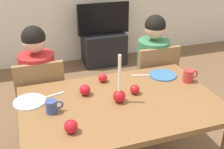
% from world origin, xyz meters
% --- Properties ---
extents(dining_table, '(1.40, 0.90, 0.75)m').
position_xyz_m(dining_table, '(0.00, 0.00, 0.67)').
color(dining_table, brown).
rests_on(dining_table, ground).
extents(chair_left, '(0.40, 0.40, 0.90)m').
position_xyz_m(chair_left, '(-0.52, 0.61, 0.51)').
color(chair_left, olive).
rests_on(chair_left, ground).
extents(chair_right, '(0.40, 0.40, 0.90)m').
position_xyz_m(chair_right, '(0.56, 0.61, 0.51)').
color(chair_right, olive).
rests_on(chair_right, ground).
extents(person_left_child, '(0.30, 0.30, 1.17)m').
position_xyz_m(person_left_child, '(-0.52, 0.64, 0.57)').
color(person_left_child, '#33384C').
rests_on(person_left_child, ground).
extents(person_right_child, '(0.30, 0.30, 1.17)m').
position_xyz_m(person_right_child, '(0.56, 0.64, 0.57)').
color(person_right_child, '#33384C').
rests_on(person_right_child, ground).
extents(tv_stand, '(0.64, 0.40, 0.48)m').
position_xyz_m(tv_stand, '(0.57, 2.30, 0.24)').
color(tv_stand, black).
rests_on(tv_stand, ground).
extents(tv, '(0.79, 0.05, 0.46)m').
position_xyz_m(tv, '(0.57, 2.30, 0.71)').
color(tv, black).
rests_on(tv, tv_stand).
extents(candle_centerpiece, '(0.09, 0.09, 0.36)m').
position_xyz_m(candle_centerpiece, '(-0.01, 0.00, 0.82)').
color(candle_centerpiece, red).
rests_on(candle_centerpiece, dining_table).
extents(plate_left, '(0.22, 0.22, 0.01)m').
position_xyz_m(plate_left, '(-0.62, 0.19, 0.76)').
color(plate_left, silver).
rests_on(plate_left, dining_table).
extents(plate_right, '(0.23, 0.23, 0.01)m').
position_xyz_m(plate_right, '(0.48, 0.27, 0.76)').
color(plate_right, teal).
rests_on(plate_right, dining_table).
extents(mug_left, '(0.12, 0.08, 0.09)m').
position_xyz_m(mug_left, '(-0.48, 0.02, 0.79)').
color(mug_left, '#33477F').
rests_on(mug_left, dining_table).
extents(mug_right, '(0.13, 0.08, 0.10)m').
position_xyz_m(mug_right, '(0.62, 0.12, 0.80)').
color(mug_right, '#B72D2D').
rests_on(mug_right, dining_table).
extents(fork_left, '(0.18, 0.06, 0.01)m').
position_xyz_m(fork_left, '(-0.46, 0.23, 0.75)').
color(fork_left, silver).
rests_on(fork_left, dining_table).
extents(fork_right, '(0.18, 0.06, 0.01)m').
position_xyz_m(fork_right, '(0.31, 0.32, 0.75)').
color(fork_right, silver).
rests_on(fork_right, dining_table).
extents(apple_near_candle, '(0.07, 0.07, 0.07)m').
position_xyz_m(apple_near_candle, '(0.14, 0.07, 0.79)').
color(apple_near_candle, red).
rests_on(apple_near_candle, dining_table).
extents(apple_by_left_plate, '(0.08, 0.08, 0.08)m').
position_xyz_m(apple_by_left_plate, '(-0.22, 0.17, 0.79)').
color(apple_by_left_plate, red).
rests_on(apple_by_left_plate, dining_table).
extents(apple_by_right_mug, '(0.08, 0.08, 0.08)m').
position_xyz_m(apple_by_right_mug, '(-0.40, -0.23, 0.79)').
color(apple_by_right_mug, red).
rests_on(apple_by_right_mug, dining_table).
extents(apple_far_edge, '(0.07, 0.07, 0.07)m').
position_xyz_m(apple_far_edge, '(-0.04, 0.33, 0.79)').
color(apple_far_edge, red).
rests_on(apple_far_edge, dining_table).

